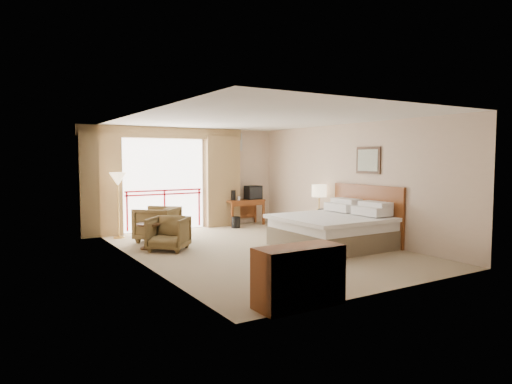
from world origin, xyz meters
TOP-DOWN VIEW (x-y plane):
  - floor at (0.00, 0.00)m, footprint 7.00×7.00m
  - ceiling at (0.00, 0.00)m, footprint 7.00×7.00m
  - wall_back at (0.00, 3.50)m, footprint 5.00×0.00m
  - wall_front at (0.00, -3.50)m, footprint 5.00×0.00m
  - wall_left at (-2.50, 0.00)m, footprint 0.00×7.00m
  - wall_right at (2.50, 0.00)m, footprint 0.00×7.00m
  - balcony_door at (-0.80, 3.48)m, footprint 2.40×0.00m
  - balcony_railing at (-0.80, 3.46)m, footprint 2.09×0.03m
  - curtain_left at (-2.45, 3.35)m, footprint 1.00×0.26m
  - curtain_right at (0.85, 3.35)m, footprint 1.00×0.26m
  - valance at (-0.80, 3.38)m, footprint 4.40×0.22m
  - hvac_vent at (1.30, 3.47)m, footprint 0.50×0.04m
  - bed at (1.50, -0.60)m, footprint 2.13×2.06m
  - headboard at (2.46, -0.60)m, footprint 0.06×2.10m
  - framed_art at (2.47, -0.60)m, footprint 0.04×0.72m
  - nightstand at (2.22, 0.74)m, footprint 0.42×0.50m
  - table_lamp at (2.22, 0.79)m, footprint 0.36×0.36m
  - phone at (2.17, 0.59)m, footprint 0.23×0.20m
  - desk at (1.46, 3.23)m, footprint 1.10×0.53m
  - tv at (1.76, 3.18)m, footprint 0.43×0.34m
  - coffee_maker at (1.11, 3.19)m, footprint 0.14×0.14m
  - cup at (1.26, 3.14)m, footprint 0.09×0.09m
  - wastebasket at (0.97, 2.80)m, footprint 0.31×0.31m
  - armchair_far at (-1.51, 2.00)m, footprint 1.22×1.22m
  - armchair_near at (-1.67, 0.88)m, footprint 1.07×1.07m
  - side_table at (-1.97, 1.25)m, footprint 0.49×0.49m
  - book at (-1.97, 1.25)m, footprint 0.24×0.24m
  - floor_lamp at (-2.15, 2.89)m, footprint 0.40×0.40m
  - dresser at (-1.50, -3.37)m, footprint 1.17×0.50m

SIDE VIEW (x-z plane):
  - floor at x=0.00m, z-range 0.00..0.00m
  - armchair_far at x=-1.51m, z-range -0.40..0.40m
  - armchair_near at x=-1.67m, z-range -0.35..0.35m
  - wastebasket at x=0.97m, z-range 0.00..0.30m
  - nightstand at x=2.22m, z-range 0.00..0.58m
  - side_table at x=-1.97m, z-range 0.10..0.63m
  - bed at x=1.50m, z-range -0.11..0.86m
  - dresser at x=-1.50m, z-range 0.00..0.78m
  - book at x=-1.97m, z-range 0.53..0.55m
  - desk at x=1.46m, z-range 0.20..0.92m
  - phone at x=2.17m, z-range 0.58..0.67m
  - headboard at x=2.46m, z-range 0.00..1.30m
  - cup at x=1.26m, z-range 0.72..0.82m
  - balcony_railing at x=-0.80m, z-range 0.30..1.32m
  - coffee_maker at x=1.11m, z-range 0.72..1.00m
  - tv at x=1.76m, z-range 0.72..1.11m
  - table_lamp at x=2.22m, z-range 0.76..1.40m
  - balcony_door at x=-0.80m, z-range 0.00..2.40m
  - curtain_left at x=-2.45m, z-range 0.00..2.50m
  - curtain_right at x=0.85m, z-range 0.00..2.50m
  - floor_lamp at x=-2.15m, z-range 0.56..2.12m
  - wall_left at x=-2.50m, z-range -2.15..4.85m
  - wall_right at x=2.50m, z-range -2.15..4.85m
  - wall_back at x=0.00m, z-range -1.15..3.85m
  - wall_front at x=0.00m, z-range -1.15..3.85m
  - framed_art at x=2.47m, z-range 1.55..2.15m
  - hvac_vent at x=1.30m, z-range 2.10..2.60m
  - valance at x=-0.80m, z-range 2.41..2.69m
  - ceiling at x=0.00m, z-range 2.70..2.70m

